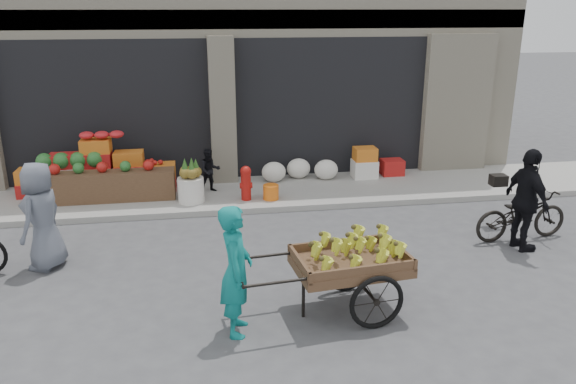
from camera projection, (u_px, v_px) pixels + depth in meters
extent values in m
plane|color=#424244|center=(245.00, 288.00, 8.08)|extent=(80.00, 80.00, 0.00)
cube|color=gray|center=(228.00, 195.00, 11.90)|extent=(18.00, 2.20, 0.12)
cube|color=beige|center=(214.00, 21.00, 14.67)|extent=(14.00, 6.00, 7.00)
cube|color=gray|center=(219.00, 19.00, 11.97)|extent=(14.00, 0.30, 0.40)
cube|color=black|center=(112.00, 107.00, 12.80)|extent=(4.40, 1.60, 3.10)
cube|color=black|center=(323.00, 102.00, 13.56)|extent=(4.40, 1.60, 3.10)
cube|color=beige|center=(222.00, 111.00, 12.38)|extent=(0.55, 0.80, 3.22)
cube|color=brown|center=(104.00, 186.00, 11.27)|extent=(2.80, 0.45, 0.60)
sphere|color=#1E5923|center=(70.00, 160.00, 11.50)|extent=(0.34, 0.34, 0.34)
cylinder|color=silver|center=(191.00, 190.00, 11.22)|extent=(0.52, 0.52, 0.50)
cylinder|color=#A5140F|center=(246.00, 186.00, 11.34)|extent=(0.20, 0.20, 0.56)
sphere|color=#A5140F|center=(246.00, 171.00, 11.24)|extent=(0.22, 0.22, 0.22)
cylinder|color=orange|center=(271.00, 192.00, 11.41)|extent=(0.32, 0.32, 0.30)
ellipsoid|color=silver|center=(300.00, 171.00, 12.63)|extent=(1.70, 0.60, 0.44)
imported|color=black|center=(210.00, 170.00, 11.78)|extent=(0.51, 0.43, 0.93)
cube|color=brown|center=(350.00, 265.00, 7.29)|extent=(1.54, 1.09, 0.13)
torus|color=black|center=(377.00, 303.00, 6.95)|extent=(0.73, 0.14, 0.73)
torus|color=black|center=(347.00, 267.00, 7.89)|extent=(0.73, 0.14, 0.73)
cylinder|color=black|center=(303.00, 296.00, 7.24)|extent=(0.05, 0.05, 0.60)
imported|color=#0F7673|center=(236.00, 271.00, 6.75)|extent=(0.47, 0.65, 1.66)
imported|color=slate|center=(42.00, 216.00, 8.48)|extent=(0.79, 0.96, 1.68)
imported|color=black|center=(521.00, 215.00, 9.65)|extent=(1.76, 0.74, 0.90)
imported|color=black|center=(527.00, 200.00, 9.12)|extent=(0.50, 1.04, 1.72)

